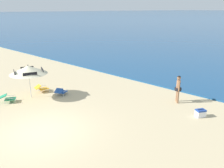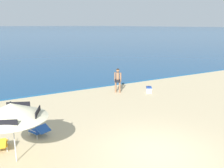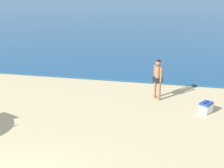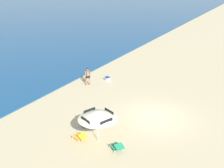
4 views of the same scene
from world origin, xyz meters
The scene contains 2 objects.
person_standing_near_shore centered at (2.79, 7.55, 0.97)m, with size 0.41×0.41×1.67m.
cooler_box centered at (4.68, 6.54, 0.20)m, with size 0.56×0.60×0.43m.
Camera 3 is at (3.55, -5.16, 5.07)m, focal length 53.00 mm.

